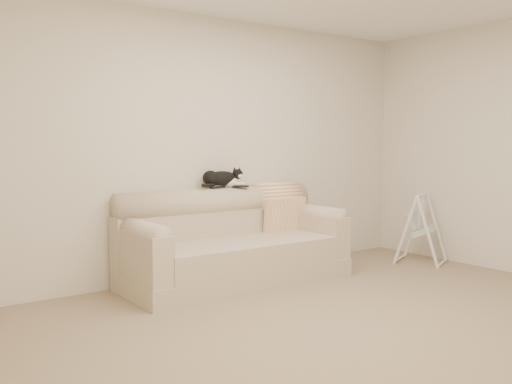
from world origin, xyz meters
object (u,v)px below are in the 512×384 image
(sofa, at_px, (232,246))
(tuxedo_cat, at_px, (222,178))
(remote_b, at_px, (240,186))
(baby_swing, at_px, (421,228))
(remote_a, at_px, (217,187))

(sofa, relative_size, tuxedo_cat, 4.40)
(sofa, relative_size, remote_b, 12.63)
(baby_swing, bearing_deg, sofa, 167.10)
(sofa, height_order, baby_swing, sofa)
(remote_a, xyz_separation_m, remote_b, (0.24, -0.05, -0.00))
(tuxedo_cat, relative_size, baby_swing, 0.64)
(remote_b, distance_m, tuxedo_cat, 0.22)
(remote_b, bearing_deg, sofa, -140.37)
(remote_a, height_order, remote_b, remote_a)
(remote_a, distance_m, baby_swing, 2.40)
(sofa, xyz_separation_m, remote_b, (0.24, 0.20, 0.56))
(remote_b, bearing_deg, baby_swing, -19.57)
(tuxedo_cat, bearing_deg, sofa, -100.28)
(sofa, distance_m, remote_a, 0.61)
(tuxedo_cat, bearing_deg, baby_swing, -19.24)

